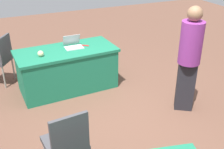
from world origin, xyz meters
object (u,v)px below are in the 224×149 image
laptop_silver (73,45)px  chair_aisle (67,142)px  table_foreground (67,69)px  person_attendee_browsing (189,55)px  yarn_ball (41,54)px  scissors_red (84,45)px  chair_by_pillar (0,57)px

laptop_silver → chair_aisle: bearing=71.3°
table_foreground → person_attendee_browsing: (-1.55, 1.43, 0.56)m
yarn_ball → table_foreground: bearing=-164.3°
chair_aisle → table_foreground: bearing=68.7°
chair_aisle → person_attendee_browsing: (-2.15, -0.72, 0.39)m
yarn_ball → scissors_red: (-0.83, -0.19, -0.05)m
laptop_silver → scissors_red: 0.21m
laptop_silver → person_attendee_browsing: bearing=133.0°
table_foreground → chair_by_pillar: bearing=-32.6°
person_attendee_browsing → laptop_silver: person_attendee_browsing is taller
chair_by_pillar → yarn_ball: (-0.63, 0.82, 0.27)m
laptop_silver → yarn_ball: 0.65m
table_foreground → yarn_ball: size_ratio=18.04×
laptop_silver → scissors_red: size_ratio=1.78×
scissors_red → table_foreground: bearing=-134.4°
table_foreground → person_attendee_browsing: person_attendee_browsing is taller
person_attendee_browsing → yarn_ball: bearing=0.3°
chair_aisle → yarn_ball: chair_aisle is taller
person_attendee_browsing → yarn_ball: person_attendee_browsing is taller
table_foreground → yarn_ball: 0.65m
chair_aisle → yarn_ball: bearing=80.4°
table_foreground → scissors_red: scissors_red is taller
chair_aisle → chair_by_pillar: (0.49, -2.85, -0.01)m
table_foreground → person_attendee_browsing: bearing=137.3°
chair_by_pillar → person_attendee_browsing: 3.41m
table_foreground → chair_by_pillar: chair_by_pillar is taller
scissors_red → chair_by_pillar: bearing=-168.0°
table_foreground → laptop_silver: 0.45m
chair_aisle → chair_by_pillar: 2.89m
table_foreground → scissors_red: (-0.36, -0.07, 0.39)m
chair_by_pillar → yarn_ball: 1.07m
scissors_red → chair_aisle: bearing=-78.0°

